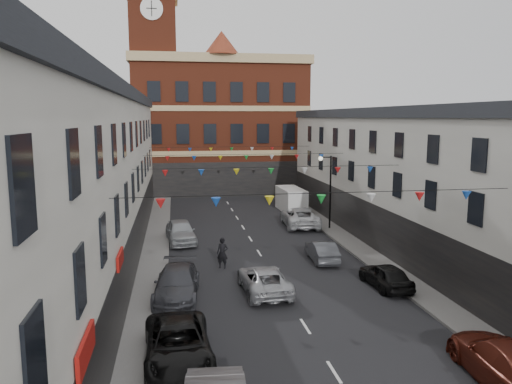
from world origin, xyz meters
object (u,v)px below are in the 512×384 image
moving_car (264,280)px  car_left_c (178,344)px  car_right_d (386,276)px  car_right_c (508,363)px  car_left_e (181,231)px  car_right_e (322,251)px  pedestrian (222,253)px  car_right_f (300,217)px  street_lamp (327,182)px  car_left_d (177,283)px  white_van (291,200)px

moving_car → car_left_c: bearing=54.9°
car_left_c → car_right_d: size_ratio=1.32×
car_right_c → car_left_e: bearing=-57.4°
car_right_e → pedestrian: 6.38m
car_left_e → moving_car: bearing=-75.8°
car_right_d → moving_car: (-6.52, 0.38, 0.00)m
car_right_c → moving_car: car_right_c is taller
car_right_c → moving_car: (-6.52, 10.33, -0.14)m
moving_car → pedestrian: size_ratio=2.60×
car_left_c → car_right_f: bearing=62.8°
street_lamp → car_left_d: 18.44m
street_lamp → car_left_d: size_ratio=1.14×
car_left_d → street_lamp: bearing=53.5°
pedestrian → car_right_f: bearing=77.7°
car_right_d → car_left_c: bearing=26.5°
car_right_d → car_right_e: bearing=-74.8°
car_right_e → car_right_f: car_right_f is taller
car_right_c → car_right_e: size_ratio=1.41×
street_lamp → white_van: bearing=96.4°
car_left_e → white_van: size_ratio=0.96×
car_left_e → car_right_d: 15.79m
car_right_f → car_right_c: bearing=95.7°
car_left_e → pedestrian: size_ratio=2.57×
street_lamp → moving_car: (-7.57, -13.49, -3.22)m
street_lamp → car_right_e: size_ratio=1.50×
car_right_d → car_left_d: bearing=-5.6°
car_left_c → street_lamp: bearing=57.2°
car_right_c → car_right_f: 25.45m
car_right_c → white_van: (0.10, 32.29, 0.30)m
car_left_d → car_right_e: bearing=34.5°
car_left_c → car_right_e: 14.99m
car_left_e → moving_car: car_left_e is taller
car_left_c → car_left_d: car_left_d is taller
car_left_d → car_left_e: 11.38m
car_left_c → white_van: bearing=66.7°
car_right_d → moving_car: size_ratio=0.81×
car_right_c → car_right_e: 15.47m
car_left_c → car_right_d: 12.78m
car_left_e → moving_car: (4.14, -11.27, -0.15)m
car_left_d → car_left_e: (0.35, 11.37, 0.06)m
car_left_c → car_right_d: car_left_c is taller
street_lamp → car_right_c: bearing=-92.5°
car_left_e → street_lamp: bearing=4.8°
car_right_d → car_right_f: bearing=-91.3°
car_left_e → car_right_e: size_ratio=1.21×
pedestrian → car_right_c: bearing=-38.0°
moving_car → white_van: size_ratio=0.97×
car_right_e → pedestrian: pedestrian is taller
car_left_e → car_right_c: (10.65, -21.60, -0.01)m
car_right_f → moving_car: 16.16m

